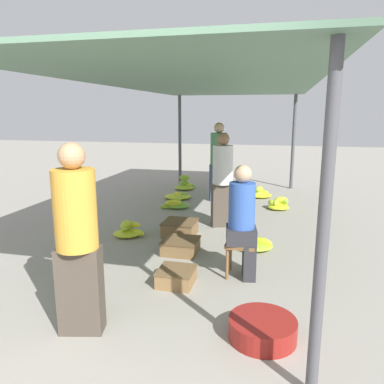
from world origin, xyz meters
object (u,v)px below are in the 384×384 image
banana_pile_left_0 (128,230)px  banana_pile_right_1 (254,243)px  basin_black (262,329)px  banana_pile_right_2 (259,194)px  vendor_foreground (77,238)px  crate_near (180,228)px  banana_pile_left_2 (179,196)px  crate_far (176,277)px  banana_pile_left_3 (186,185)px  crate_mid (181,246)px  shopper_walking_far (223,179)px  stool (241,249)px  banana_pile_left_1 (176,204)px  shopper_walking_mid (219,161)px  banana_pile_right_0 (279,204)px  vendor_seated (243,220)px

banana_pile_left_0 → banana_pile_right_1: (1.94, -0.10, -0.02)m
basin_black → banana_pile_right_2: size_ratio=1.03×
vendor_foreground → banana_pile_right_2: bearing=78.3°
banana_pile_left_0 → crate_near: (0.77, 0.22, 0.01)m
vendor_foreground → banana_pile_left_2: (-0.55, 5.15, -0.80)m
crate_far → banana_pile_left_3: bearing=103.2°
vendor_foreground → banana_pile_left_2: bearing=96.1°
banana_pile_left_3 → crate_mid: bearing=-76.6°
banana_pile_left_0 → shopper_walking_far: (1.33, 0.86, 0.71)m
stool → banana_pile_right_1: size_ratio=0.76×
stool → banana_pile_left_1: (-1.60, 2.86, -0.25)m
crate_far → vendor_foreground: bearing=-117.6°
banana_pile_right_1 → shopper_walking_mid: shopper_walking_mid is taller
banana_pile_right_0 → basin_black: bearing=-91.1°
basin_black → crate_near: 2.82m
vendor_seated → basin_black: (0.30, -1.20, -0.59)m
stool → basin_black: bearing=-75.1°
banana_pile_left_2 → banana_pile_left_1: bearing=-78.4°
banana_pile_right_0 → shopper_walking_mid: size_ratio=0.29×
vendor_seated → banana_pile_left_0: (-1.87, 1.03, -0.58)m
stool → banana_pile_left_2: bearing=115.6°
banana_pile_left_3 → crate_near: banana_pile_left_3 is taller
banana_pile_right_1 → crate_far: banana_pile_right_1 is taller
shopper_walking_mid → stool: bearing=-76.6°
vendor_foreground → crate_mid: (0.35, 2.00, -0.76)m
banana_pile_right_1 → shopper_walking_far: 1.35m
banana_pile_left_0 → crate_far: size_ratio=1.32×
banana_pile_left_0 → banana_pile_right_1: banana_pile_right_1 is taller
stool → banana_pile_right_1: bearing=84.2°
banana_pile_left_2 → vendor_seated: bearing=-64.2°
banana_pile_left_2 → banana_pile_right_1: banana_pile_right_1 is taller
banana_pile_left_3 → crate_mid: (0.99, -4.15, -0.01)m
banana_pile_left_2 → banana_pile_right_0: 2.22m
banana_pile_right_2 → banana_pile_right_1: bearing=-87.7°
banana_pile_right_0 → banana_pile_right_1: banana_pile_right_1 is taller
banana_pile_right_1 → crate_mid: bearing=-158.5°
banana_pile_right_2 → shopper_walking_far: (-0.48, -2.37, 0.74)m
banana_pile_left_1 → crate_near: banana_pile_left_1 is taller
vendor_seated → banana_pile_left_2: size_ratio=2.16×
banana_pile_right_0 → banana_pile_right_2: banana_pile_right_0 is taller
basin_black → banana_pile_right_1: 2.15m
basin_black → crate_near: bearing=119.6°
crate_near → banana_pile_right_1: bearing=-15.3°
vendor_foreground → banana_pile_right_1: vendor_foreground is taller
vendor_foreground → stool: vendor_foreground is taller
banana_pile_left_0 → banana_pile_right_0: size_ratio=1.09×
shopper_walking_mid → crate_far: bearing=-86.9°
banana_pile_right_0 → crate_near: (-1.48, -2.02, 0.02)m
banana_pile_left_3 → banana_pile_right_0: size_ratio=1.06×
stool → banana_pile_right_2: stool is taller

